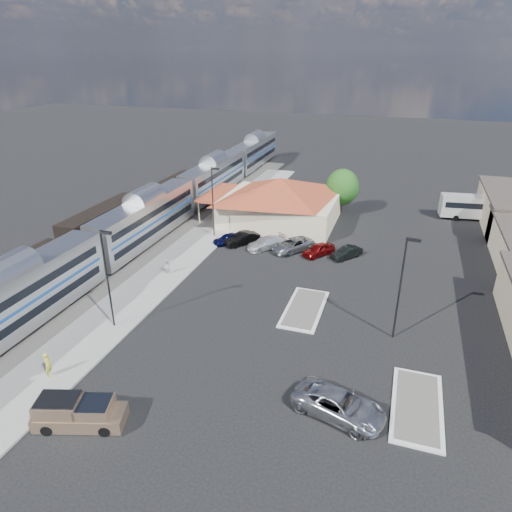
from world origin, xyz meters
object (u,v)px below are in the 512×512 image
(pickup_truck, at_px, (80,413))
(coach_bus, at_px, (480,206))
(station_depot, at_px, (280,200))
(suv, at_px, (339,405))

(pickup_truck, relative_size, coach_bus, 0.56)
(station_depot, bearing_deg, coach_bus, 20.03)
(station_depot, xyz_separation_m, pickup_truck, (-1.88, -40.33, -2.20))
(pickup_truck, height_order, coach_bus, coach_bus)
(pickup_truck, relative_size, suv, 0.98)
(station_depot, height_order, coach_bus, station_depot)
(suv, bearing_deg, station_depot, 37.29)
(pickup_truck, bearing_deg, station_depot, -19.69)
(station_depot, xyz_separation_m, coach_bus, (26.41, 9.63, -1.17))
(suv, distance_m, coach_bus, 45.82)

